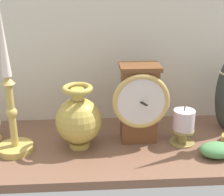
{
  "coord_description": "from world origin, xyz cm",
  "views": [
    {
      "loc": [
        -6.18,
        -84.29,
        46.96
      ],
      "look_at": [
        -0.7,
        0.0,
        14.0
      ],
      "focal_mm": 53.83,
      "sensor_mm": 36.0,
      "label": 1
    }
  ],
  "objects_px": {
    "mantel_clock": "(139,103)",
    "candlestick_tall_left": "(11,109)",
    "brass_vase_bulbous": "(79,119)",
    "pillar_candle_front": "(183,125)"
  },
  "relations": [
    {
      "from": "brass_vase_bulbous",
      "to": "pillar_candle_front",
      "type": "bearing_deg",
      "value": 0.41
    },
    {
      "from": "mantel_clock",
      "to": "candlestick_tall_left",
      "type": "distance_m",
      "value": 0.35
    },
    {
      "from": "candlestick_tall_left",
      "to": "mantel_clock",
      "type": "bearing_deg",
      "value": 7.08
    },
    {
      "from": "candlestick_tall_left",
      "to": "pillar_candle_front",
      "type": "height_order",
      "value": "candlestick_tall_left"
    },
    {
      "from": "brass_vase_bulbous",
      "to": "pillar_candle_front",
      "type": "height_order",
      "value": "brass_vase_bulbous"
    },
    {
      "from": "candlestick_tall_left",
      "to": "pillar_candle_front",
      "type": "bearing_deg",
      "value": 2.24
    },
    {
      "from": "candlestick_tall_left",
      "to": "pillar_candle_front",
      "type": "xyz_separation_m",
      "value": [
        0.47,
        0.02,
        -0.07
      ]
    },
    {
      "from": "mantel_clock",
      "to": "candlestick_tall_left",
      "type": "xyz_separation_m",
      "value": [
        -0.34,
        -0.04,
        0.01
      ]
    },
    {
      "from": "mantel_clock",
      "to": "candlestick_tall_left",
      "type": "relative_size",
      "value": 0.56
    },
    {
      "from": "mantel_clock",
      "to": "pillar_candle_front",
      "type": "bearing_deg",
      "value": -11.23
    }
  ]
}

